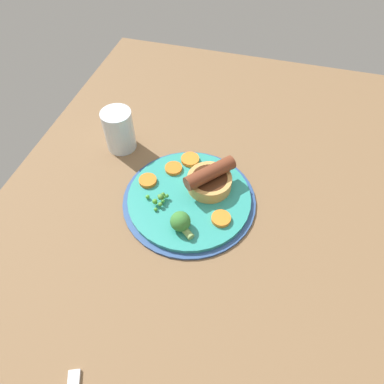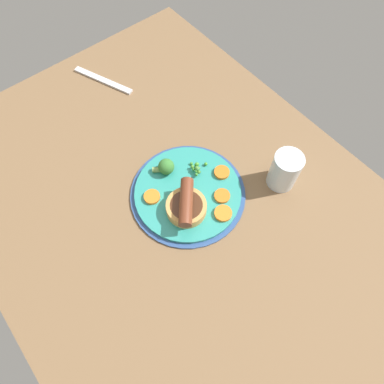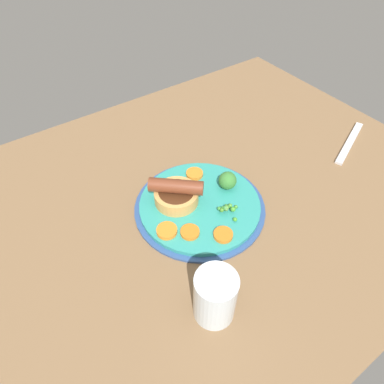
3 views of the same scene
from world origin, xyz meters
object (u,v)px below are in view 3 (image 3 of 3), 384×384
(pea_pile, at_px, (228,209))
(carrot_slice_1, at_px, (195,174))
(carrot_slice_0, at_px, (223,235))
(carrot_slice_2, at_px, (190,232))
(carrot_slice_4, at_px, (167,231))
(fork, at_px, (350,142))
(dinner_plate, at_px, (198,207))
(drinking_glass, at_px, (215,297))
(broccoli_floret_near, at_px, (227,180))
(sausage_pudding, at_px, (177,194))

(pea_pile, bearing_deg, carrot_slice_1, 86.36)
(carrot_slice_0, distance_m, carrot_slice_1, 0.17)
(carrot_slice_2, distance_m, carrot_slice_4, 0.04)
(carrot_slice_1, height_order, fork, carrot_slice_1)
(dinner_plate, distance_m, fork, 0.42)
(dinner_plate, bearing_deg, drinking_glass, -119.08)
(broccoli_floret_near, bearing_deg, drinking_glass, -5.75)
(carrot_slice_0, xyz_separation_m, drinking_glass, (-0.09, -0.10, 0.03))
(drinking_glass, bearing_deg, fork, 15.55)
(carrot_slice_1, xyz_separation_m, fork, (0.37, -0.11, -0.02))
(pea_pile, height_order, fork, pea_pile)
(dinner_plate, xyz_separation_m, sausage_pudding, (-0.03, 0.03, 0.03))
(dinner_plate, height_order, sausage_pudding, sausage_pudding)
(broccoli_floret_near, height_order, carrot_slice_1, broccoli_floret_near)
(sausage_pudding, distance_m, broccoli_floret_near, 0.11)
(pea_pile, height_order, drinking_glass, drinking_glass)
(broccoli_floret_near, xyz_separation_m, carrot_slice_2, (-0.13, -0.05, -0.01))
(dinner_plate, height_order, carrot_slice_4, carrot_slice_4)
(carrot_slice_1, distance_m, carrot_slice_2, 0.15)
(broccoli_floret_near, bearing_deg, dinner_plate, -48.54)
(dinner_plate, bearing_deg, carrot_slice_4, -164.82)
(carrot_slice_1, bearing_deg, drinking_glass, -119.43)
(dinner_plate, bearing_deg, pea_pile, -56.27)
(carrot_slice_4, bearing_deg, broccoli_floret_near, 9.99)
(sausage_pudding, bearing_deg, carrot_slice_0, 141.69)
(pea_pile, xyz_separation_m, broccoli_floret_near, (0.04, 0.05, 0.01))
(sausage_pudding, xyz_separation_m, carrot_slice_4, (-0.06, -0.05, -0.02))
(carrot_slice_0, relative_size, fork, 0.19)
(pea_pile, bearing_deg, dinner_plate, 123.73)
(broccoli_floret_near, relative_size, carrot_slice_2, 1.36)
(sausage_pudding, xyz_separation_m, carrot_slice_0, (0.02, -0.11, -0.02))
(carrot_slice_0, height_order, drinking_glass, drinking_glass)
(dinner_plate, relative_size, drinking_glass, 2.79)
(pea_pile, xyz_separation_m, carrot_slice_1, (0.01, 0.12, -0.01))
(carrot_slice_2, height_order, fork, carrot_slice_2)
(sausage_pudding, bearing_deg, drinking_glass, 112.37)
(carrot_slice_0, bearing_deg, drinking_glass, -134.38)
(dinner_plate, height_order, carrot_slice_2, carrot_slice_2)
(broccoli_floret_near, height_order, carrot_slice_0, broccoli_floret_near)
(broccoli_floret_near, bearing_deg, sausage_pudding, -64.17)
(drinking_glass, bearing_deg, pea_pile, 44.65)
(fork, bearing_deg, dinner_plate, 152.71)
(broccoli_floret_near, relative_size, carrot_slice_1, 1.34)
(drinking_glass, bearing_deg, carrot_slice_2, 70.07)
(carrot_slice_1, relative_size, fork, 0.20)
(carrot_slice_2, relative_size, drinking_glass, 0.38)
(sausage_pudding, distance_m, pea_pile, 0.10)
(broccoli_floret_near, xyz_separation_m, carrot_slice_4, (-0.16, -0.03, -0.01))
(dinner_plate, bearing_deg, fork, -5.40)
(dinner_plate, xyz_separation_m, carrot_slice_2, (-0.05, -0.05, 0.01))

